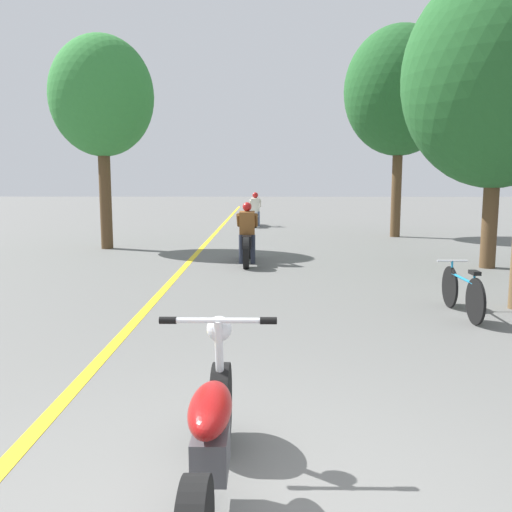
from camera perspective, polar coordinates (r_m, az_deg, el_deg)
name	(u,v)px	position (r m, az deg, el deg)	size (l,w,h in m)	color
lane_stripe_center	(202,248)	(15.06, -5.74, 0.85)	(0.14, 48.00, 0.01)	yellow
roadside_tree_right_near	(498,78)	(12.66, 24.13, 16.71)	(3.91, 3.52, 6.19)	#513A23
roadside_tree_right_far	(400,92)	(18.73, 14.90, 16.38)	(3.58, 3.22, 6.76)	#513A23
roadside_tree_left	(102,97)	(15.50, -15.95, 15.76)	(2.76, 2.48, 5.66)	#513A23
motorcycle_foreground	(211,439)	(3.25, -4.77, -18.66)	(0.76, 2.08, 0.98)	black
motorcycle_rider_lead	(247,240)	(12.16, -0.95, 1.64)	(0.50, 2.12, 1.38)	black
motorcycle_rider_far	(255,213)	(22.13, -0.08, 4.51)	(0.50, 1.99, 1.38)	black
bicycle_parked	(462,292)	(8.01, 20.86, -3.54)	(0.44, 1.58, 0.71)	black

